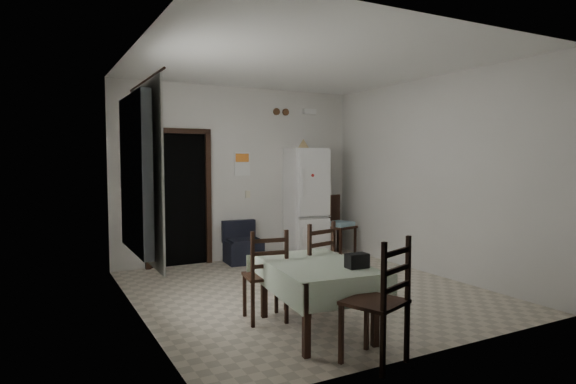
% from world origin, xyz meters
% --- Properties ---
extents(ground, '(4.50, 4.50, 0.00)m').
position_xyz_m(ground, '(0.00, 0.00, 0.00)').
color(ground, '#BBAF99').
rests_on(ground, ground).
extents(ceiling, '(4.20, 4.50, 0.02)m').
position_xyz_m(ceiling, '(0.00, 0.00, 2.90)').
color(ceiling, white).
rests_on(ceiling, ground).
extents(wall_back, '(4.20, 0.02, 2.90)m').
position_xyz_m(wall_back, '(0.00, 2.25, 1.45)').
color(wall_back, silver).
rests_on(wall_back, ground).
extents(wall_front, '(4.20, 0.02, 2.90)m').
position_xyz_m(wall_front, '(0.00, -2.25, 1.45)').
color(wall_front, silver).
rests_on(wall_front, ground).
extents(wall_left, '(0.02, 4.50, 2.90)m').
position_xyz_m(wall_left, '(-2.10, 0.00, 1.45)').
color(wall_left, silver).
rests_on(wall_left, ground).
extents(wall_right, '(0.02, 4.50, 2.90)m').
position_xyz_m(wall_right, '(2.10, 0.00, 1.45)').
color(wall_right, silver).
rests_on(wall_right, ground).
extents(doorway, '(1.06, 0.52, 2.22)m').
position_xyz_m(doorway, '(-1.05, 2.45, 1.06)').
color(doorway, black).
rests_on(doorway, ground).
extents(window_recess, '(0.10, 1.20, 1.60)m').
position_xyz_m(window_recess, '(-2.15, -0.20, 1.55)').
color(window_recess, silver).
rests_on(window_recess, ground).
extents(curtain, '(0.02, 1.45, 1.85)m').
position_xyz_m(curtain, '(-2.04, -0.20, 1.55)').
color(curtain, beige).
rests_on(curtain, ground).
extents(curtain_rod, '(0.02, 1.60, 0.02)m').
position_xyz_m(curtain_rod, '(-2.03, -0.20, 2.50)').
color(curtain_rod, black).
rests_on(curtain_rod, ground).
extents(calendar, '(0.28, 0.02, 0.40)m').
position_xyz_m(calendar, '(0.05, 2.24, 1.62)').
color(calendar, white).
rests_on(calendar, ground).
extents(calendar_image, '(0.24, 0.01, 0.14)m').
position_xyz_m(calendar_image, '(0.05, 2.23, 1.72)').
color(calendar_image, orange).
rests_on(calendar_image, ground).
extents(light_switch, '(0.08, 0.02, 0.12)m').
position_xyz_m(light_switch, '(0.15, 2.24, 1.10)').
color(light_switch, beige).
rests_on(light_switch, ground).
extents(vent_left, '(0.12, 0.03, 0.12)m').
position_xyz_m(vent_left, '(0.70, 2.23, 2.52)').
color(vent_left, '#543721').
rests_on(vent_left, ground).
extents(vent_right, '(0.12, 0.03, 0.12)m').
position_xyz_m(vent_right, '(0.88, 2.23, 2.52)').
color(vent_right, '#543721').
rests_on(vent_right, ground).
extents(emergency_light, '(0.25, 0.07, 0.09)m').
position_xyz_m(emergency_light, '(1.35, 2.21, 2.55)').
color(emergency_light, white).
rests_on(emergency_light, ground).
extents(fridge, '(0.68, 0.68, 1.88)m').
position_xyz_m(fridge, '(1.10, 1.93, 0.94)').
color(fridge, white).
rests_on(fridge, ground).
extents(tan_cone, '(0.21, 0.21, 0.16)m').
position_xyz_m(tan_cone, '(1.09, 1.96, 1.96)').
color(tan_cone, tan).
rests_on(tan_cone, fridge).
extents(navy_seat, '(0.60, 0.58, 0.68)m').
position_xyz_m(navy_seat, '(-0.06, 1.93, 0.34)').
color(navy_seat, black).
rests_on(navy_seat, ground).
extents(corner_chair, '(0.56, 0.56, 1.05)m').
position_xyz_m(corner_chair, '(1.69, 1.73, 0.53)').
color(corner_chair, black).
rests_on(corner_chair, ground).
extents(dining_table, '(1.01, 1.40, 0.68)m').
position_xyz_m(dining_table, '(-0.65, -1.29, 0.34)').
color(dining_table, '#A2B49A').
rests_on(dining_table, ground).
extents(black_bag, '(0.21, 0.13, 0.14)m').
position_xyz_m(black_bag, '(-0.42, -1.66, 0.75)').
color(black_bag, black).
rests_on(black_bag, dining_table).
extents(dining_chair_far_left, '(0.48, 0.48, 0.98)m').
position_xyz_m(dining_chair_far_left, '(-0.95, -0.76, 0.49)').
color(dining_chair_far_left, black).
rests_on(dining_chair_far_left, ground).
extents(dining_chair_far_right, '(0.53, 0.53, 1.01)m').
position_xyz_m(dining_chair_far_right, '(-0.38, -0.72, 0.51)').
color(dining_chair_far_right, black).
rests_on(dining_chair_far_right, ground).
extents(dining_chair_near_head, '(0.59, 0.59, 1.07)m').
position_xyz_m(dining_chair_near_head, '(-0.61, -2.17, 0.54)').
color(dining_chair_near_head, black).
rests_on(dining_chair_near_head, ground).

